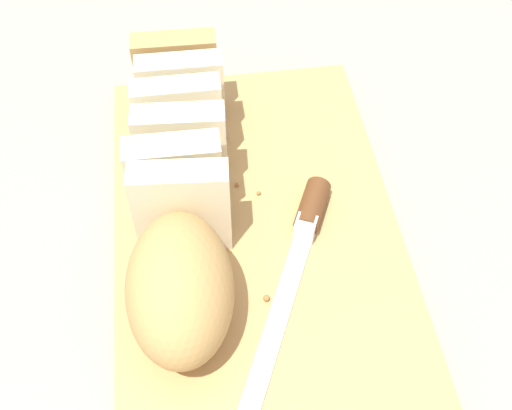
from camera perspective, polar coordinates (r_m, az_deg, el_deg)
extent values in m
plane|color=gray|center=(0.64, 0.00, -2.76)|extent=(3.00, 3.00, 0.00)
cube|color=tan|center=(0.64, 0.00, -2.22)|extent=(0.47, 0.30, 0.02)
ellipsoid|color=tan|center=(0.53, -7.07, -7.68)|extent=(0.15, 0.10, 0.10)
cube|color=beige|center=(0.58, -6.88, -0.21)|extent=(0.04, 0.09, 0.10)
cube|color=beige|center=(0.60, -7.46, 2.57)|extent=(0.04, 0.09, 0.10)
cube|color=beige|center=(0.63, -6.91, 5.22)|extent=(0.03, 0.09, 0.10)
cube|color=beige|center=(0.65, -7.13, 7.60)|extent=(0.04, 0.09, 0.10)
cube|color=beige|center=(0.68, -6.85, 9.83)|extent=(0.03, 0.09, 0.10)
cube|color=tan|center=(0.71, -7.31, 11.84)|extent=(0.03, 0.09, 0.10)
cube|color=silver|center=(0.57, 2.17, -10.18)|extent=(0.18, 0.09, 0.00)
cylinder|color=#593319|center=(0.63, 5.28, -0.06)|extent=(0.06, 0.05, 0.03)
cube|color=silver|center=(0.61, 4.62, -2.18)|extent=(0.03, 0.03, 0.02)
sphere|color=#996633|center=(0.65, 0.25, 1.12)|extent=(0.00, 0.00, 0.00)
sphere|color=#996633|center=(0.61, 4.75, -3.18)|extent=(0.01, 0.01, 0.01)
sphere|color=#996633|center=(0.65, -1.80, 1.90)|extent=(0.00, 0.00, 0.00)
sphere|color=#996633|center=(0.58, 1.05, -8.66)|extent=(0.01, 0.01, 0.01)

